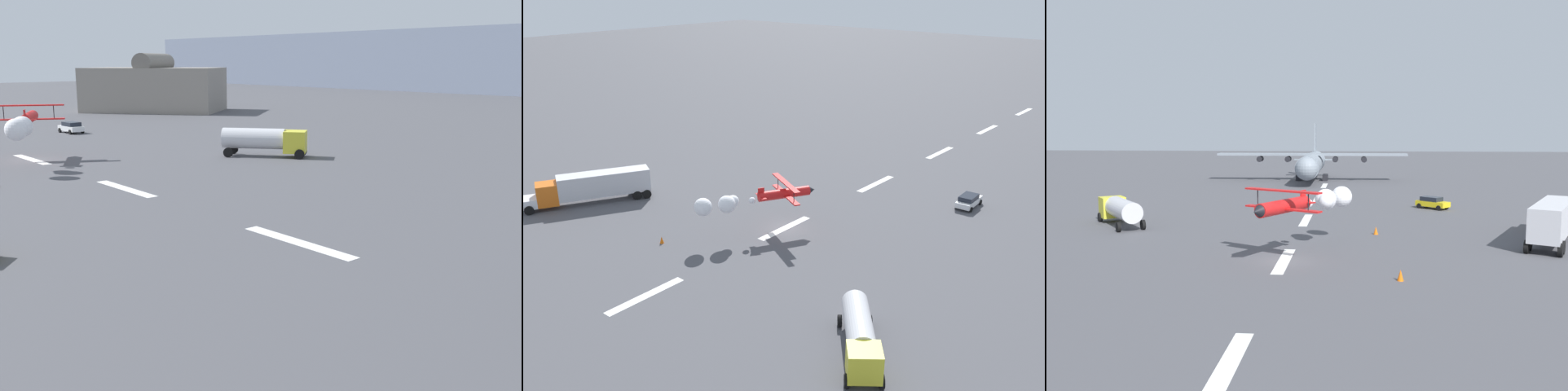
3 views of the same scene
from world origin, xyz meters
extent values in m
plane|color=#4C4C51|center=(0.00, 0.00, 0.00)|extent=(440.00, 440.00, 0.00)
cube|color=white|center=(0.00, 0.00, 0.01)|extent=(8.00, 0.90, 0.01)
cube|color=white|center=(18.97, 0.00, 0.01)|extent=(8.00, 0.90, 0.01)
cube|color=white|center=(37.94, 0.00, 0.01)|extent=(8.00, 0.90, 0.01)
cylinder|color=red|center=(0.16, 0.01, 4.17)|extent=(5.62, 3.70, 1.06)
cube|color=red|center=(-0.01, 0.11, 4.02)|extent=(3.77, 6.19, 0.12)
cube|color=red|center=(-0.01, 0.11, 5.37)|extent=(3.77, 6.19, 0.12)
cylinder|color=black|center=(-1.13, -1.95, 4.69)|extent=(0.08, 0.08, 1.36)
cylinder|color=black|center=(1.11, 2.17, 4.69)|extent=(0.08, 0.08, 1.36)
cube|color=red|center=(2.47, -1.24, 4.62)|extent=(0.66, 0.42, 1.10)
cube|color=red|center=(2.47, -1.24, 4.22)|extent=(1.48, 2.04, 0.08)
cone|color=black|center=(-2.70, 1.57, 4.17)|extent=(1.04, 1.12, 0.90)
sphere|color=white|center=(3.52, -1.58, 3.96)|extent=(0.70, 0.70, 0.70)
sphere|color=white|center=(5.03, -2.95, 3.99)|extent=(1.29, 1.29, 1.29)
sphere|color=white|center=(6.03, -2.84, 3.97)|extent=(1.85, 1.85, 1.85)
sphere|color=white|center=(8.17, -4.16, 3.97)|extent=(1.88, 1.88, 1.88)
cube|color=yellow|center=(16.28, 20.85, 1.60)|extent=(3.22, 3.25, 2.20)
cylinder|color=silver|center=(12.92, 18.15, 1.85)|extent=(6.32, 5.66, 2.10)
cylinder|color=black|center=(15.99, 22.16, 0.50)|extent=(0.98, 0.88, 1.00)
cylinder|color=black|center=(10.29, 17.57, 0.50)|extent=(0.98, 0.88, 1.00)
cylinder|color=black|center=(17.50, 20.29, 0.50)|extent=(0.98, 0.88, 1.00)
cylinder|color=black|center=(11.79, 15.70, 0.50)|extent=(0.98, 0.88, 1.00)
cube|color=white|center=(-19.28, 12.89, 0.65)|extent=(4.39, 1.95, 0.65)
cube|color=#1E232D|center=(-19.08, 12.90, 1.25)|extent=(2.65, 1.75, 0.55)
cylinder|color=black|center=(-20.76, 11.94, 0.32)|extent=(0.65, 0.24, 0.64)
cylinder|color=black|center=(-17.73, 12.05, 0.32)|extent=(0.65, 0.24, 0.64)
cylinder|color=black|center=(-20.82, 13.74, 0.32)|extent=(0.65, 0.24, 0.64)
cylinder|color=black|center=(-17.80, 13.84, 0.32)|extent=(0.65, 0.24, 0.64)
cube|color=gray|center=(-43.90, 41.43, 4.15)|extent=(29.13, 27.76, 8.31)
cylinder|color=slate|center=(-43.90, 41.43, 9.21)|extent=(12.01, 13.55, 3.60)
camera|label=1|loc=(60.85, -22.68, 9.70)|focal=42.41mm
camera|label=2|loc=(44.84, 37.86, 26.47)|focal=39.86mm
camera|label=3|loc=(-40.17, -5.22, 9.86)|focal=37.52mm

